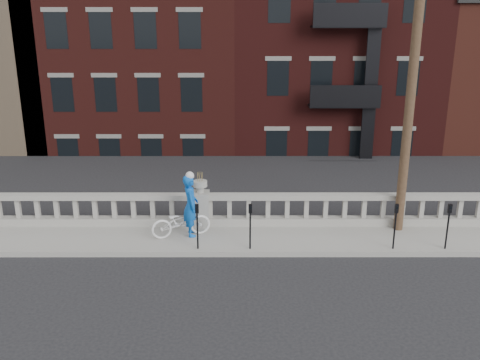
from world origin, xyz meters
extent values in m
plane|color=black|center=(0.00, 0.00, 0.00)|extent=(120.00, 120.00, 0.00)
cube|color=gray|center=(0.00, 3.00, 0.07)|extent=(32.00, 2.20, 0.15)
cube|color=gray|center=(0.00, 3.95, 0.28)|extent=(28.00, 0.34, 0.25)
cube|color=gray|center=(0.00, 3.95, 1.10)|extent=(28.00, 0.34, 0.16)
cube|color=gray|center=(0.00, 3.95, 0.70)|extent=(0.55, 0.55, 1.10)
cylinder|color=gray|center=(0.00, 3.95, 1.35)|extent=(0.24, 0.24, 0.20)
cylinder|color=gray|center=(0.00, 3.95, 1.53)|extent=(0.44, 0.44, 0.18)
cube|color=#605E59|center=(0.00, 4.30, -2.42)|extent=(36.00, 0.50, 5.15)
cube|color=black|center=(0.00, 25.95, -5.25)|extent=(80.00, 44.00, 0.50)
cube|color=#595651|center=(-2.00, 8.45, -3.00)|extent=(16.00, 7.00, 4.00)
cube|color=#421612|center=(-4.00, 19.95, 2.00)|extent=(10.00, 14.00, 14.00)
cube|color=#3A110F|center=(6.00, 19.95, 2.75)|extent=(10.00, 14.00, 15.50)
cylinder|color=#422D1E|center=(6.20, 3.60, 5.15)|extent=(0.28, 0.28, 10.00)
cylinder|color=black|center=(0.03, 2.15, 0.70)|extent=(0.05, 0.05, 1.10)
cube|color=black|center=(0.03, 2.15, 1.38)|extent=(0.10, 0.08, 0.26)
cube|color=black|center=(0.03, 2.10, 1.42)|extent=(0.06, 0.01, 0.08)
cylinder|color=black|center=(1.53, 2.15, 0.70)|extent=(0.05, 0.05, 1.10)
cube|color=black|center=(1.53, 2.15, 1.38)|extent=(0.10, 0.08, 0.26)
cube|color=black|center=(1.53, 2.10, 1.42)|extent=(0.06, 0.01, 0.08)
cylinder|color=black|center=(5.65, 2.15, 0.70)|extent=(0.05, 0.05, 1.10)
cube|color=black|center=(5.65, 2.15, 1.38)|extent=(0.10, 0.08, 0.26)
cube|color=black|center=(5.65, 2.10, 1.42)|extent=(0.06, 0.01, 0.08)
cylinder|color=black|center=(7.15, 2.15, 0.70)|extent=(0.05, 0.05, 1.10)
cube|color=black|center=(7.15, 2.15, 1.38)|extent=(0.10, 0.08, 0.26)
cube|color=black|center=(7.15, 2.10, 1.42)|extent=(0.06, 0.01, 0.08)
imported|color=white|center=(-0.54, 3.05, 0.62)|extent=(1.91, 1.17, 0.95)
imported|color=blue|center=(-0.24, 3.16, 1.10)|extent=(0.58, 0.77, 1.90)
camera|label=1|loc=(1.24, -11.89, 6.69)|focal=40.00mm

